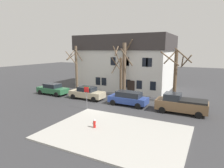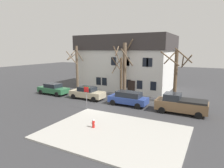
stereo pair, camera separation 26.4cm
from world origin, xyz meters
The scene contains 14 objects.
ground_plane centered at (0.00, 0.00, 0.00)m, with size 120.00×120.00×0.00m, color #38383A.
sidewalk_slab centered at (4.54, -5.11, 0.06)m, with size 10.86×8.00×0.12m, color #B7B5AD.
building_main centered at (-2.20, 12.27, 4.45)m, with size 15.06×9.47×8.74m.
tree_bare_near centered at (-8.32, 6.57, 3.83)m, with size 2.35×2.52×7.09m.
tree_bare_mid centered at (-0.40, 6.21, 3.04)m, with size 1.85×2.50×7.01m.
tree_bare_far centered at (-0.01, 6.71, 4.00)m, with size 2.72×2.46×7.93m.
tree_bare_end centered at (7.04, 6.19, 3.67)m, with size 3.62×3.61×6.73m.
car_green_sedan centered at (-9.61, 2.60, 0.82)m, with size 4.78×2.17×1.62m.
car_beige_sedan centered at (-3.62, 2.74, 0.83)m, with size 4.77×2.07×1.66m.
car_blue_wagon centered at (2.41, 2.56, 0.87)m, with size 4.63×2.06×1.67m.
pickup_truck_brown centered at (8.32, 2.50, 0.97)m, with size 5.14×2.30×2.01m.
fire_hydrant centered at (2.62, -5.17, 0.50)m, with size 0.42×0.22×0.73m.
street_sign_pole centered at (-1.04, -1.01, 1.81)m, with size 0.76×0.07×2.57m.
bicycle_leaning centered at (-5.74, 6.63, 0.37)m, with size 1.75×0.11×1.03m.
Camera 1 is at (10.93, -17.97, 6.52)m, focal length 31.02 mm.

